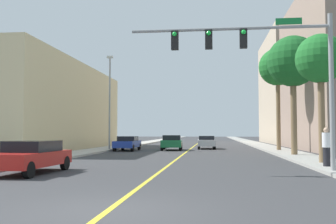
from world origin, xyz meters
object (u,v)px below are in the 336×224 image
(traffic_signal_mast, at_px, (263,56))
(street_lamp, at_px, (110,98))
(car_silver, at_px, (207,142))
(pedestrian, at_px, (326,147))
(palm_mid, at_px, (293,62))
(car_green, at_px, (172,142))
(palm_far, at_px, (278,68))
(car_red, at_px, (31,156))
(car_blue, at_px, (128,143))
(palm_near, at_px, (320,60))

(traffic_signal_mast, xyz_separation_m, street_lamp, (-11.86, 18.84, 0.00))
(car_silver, height_order, pedestrian, pedestrian)
(palm_mid, distance_m, car_silver, 14.88)
(traffic_signal_mast, xyz_separation_m, car_green, (-6.09, 20.26, -4.24))
(palm_mid, bearing_deg, car_silver, 117.97)
(palm_far, height_order, car_red, palm_far)
(car_blue, distance_m, pedestrian, 21.43)
(street_lamp, distance_m, car_blue, 4.61)
(traffic_signal_mast, relative_size, palm_near, 1.27)
(car_red, relative_size, car_green, 1.09)
(palm_near, relative_size, pedestrian, 3.76)
(palm_far, bearing_deg, car_silver, 143.59)
(street_lamp, relative_size, palm_near, 1.30)
(palm_near, relative_size, car_red, 1.52)
(car_blue, bearing_deg, car_red, 90.60)
(car_silver, xyz_separation_m, pedestrian, (5.92, -21.59, 0.35))
(palm_mid, xyz_separation_m, car_silver, (-6.38, 12.02, -6.02))
(car_green, bearing_deg, street_lamp, -168.80)
(car_blue, bearing_deg, palm_near, 132.91)
(pedestrian, bearing_deg, car_green, -178.83)
(traffic_signal_mast, distance_m, street_lamp, 22.26)
(car_blue, xyz_separation_m, car_red, (0.29, -20.04, 0.01))
(palm_near, relative_size, car_blue, 1.56)
(street_lamp, xyz_separation_m, palm_far, (15.52, -0.07, 2.52))
(palm_near, distance_m, pedestrian, 5.07)
(palm_mid, distance_m, car_blue, 16.62)
(palm_far, bearing_deg, car_green, 171.30)
(car_green, xyz_separation_m, pedestrian, (9.17, -18.29, 0.31))
(traffic_signal_mast, bearing_deg, pedestrian, 32.63)
(palm_near, height_order, car_green, palm_near)
(traffic_signal_mast, height_order, palm_far, palm_far)
(street_lamp, relative_size, car_green, 2.17)
(street_lamp, height_order, pedestrian, street_lamp)
(street_lamp, height_order, palm_mid, street_lamp)
(palm_near, distance_m, palm_mid, 7.33)
(palm_mid, relative_size, car_blue, 1.95)
(palm_mid, bearing_deg, traffic_signal_mast, -107.08)
(car_silver, height_order, car_green, car_green)
(street_lamp, height_order, car_blue, street_lamp)
(palm_far, distance_m, car_green, 11.96)
(palm_near, bearing_deg, street_lamp, 136.62)
(car_red, bearing_deg, street_lamp, -82.04)
(street_lamp, bearing_deg, car_silver, 27.62)
(car_silver, relative_size, pedestrian, 2.50)
(palm_mid, height_order, palm_far, palm_far)
(palm_near, xyz_separation_m, car_blue, (-13.63, 14.54, -4.81))
(car_blue, distance_m, car_red, 20.04)
(street_lamp, height_order, car_green, street_lamp)
(traffic_signal_mast, xyz_separation_m, car_blue, (-10.12, 18.85, -4.27))
(car_blue, relative_size, car_red, 0.98)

